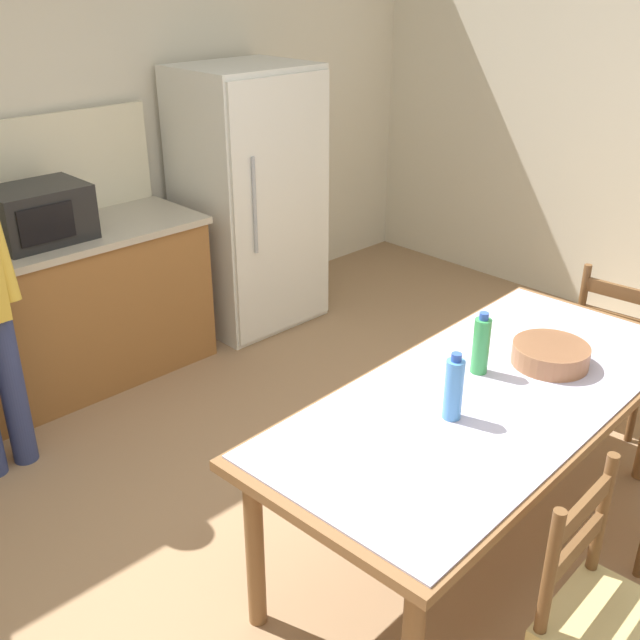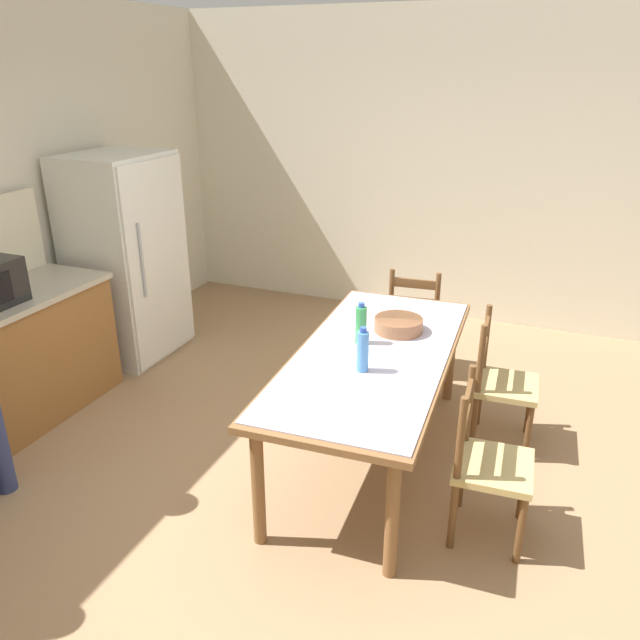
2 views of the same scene
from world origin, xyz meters
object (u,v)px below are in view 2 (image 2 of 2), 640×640
Objects in this scene: bottle_near_centre at (363,351)px; chair_side_near_right at (500,383)px; serving_bowl at (398,324)px; bottle_off_centre at (361,325)px; chair_head_end at (415,321)px; dining_table at (373,363)px; chair_side_near_left at (486,463)px; refrigerator at (126,258)px.

bottle_near_centre reaches higher than chair_side_near_right.
bottle_off_centre is at bearing 147.72° from serving_bowl.
bottle_off_centre is 1.32m from chair_head_end.
dining_table is 0.92m from chair_side_near_left.
bottle_near_centre reaches higher than dining_table.
serving_bowl reaches higher than dining_table.
chair_side_near_left is at bearing -121.15° from bottle_off_centre.
bottle_near_centre is 0.30× the size of chair_side_near_right.
serving_bowl is 0.78m from chair_side_near_right.
refrigerator is 1.90× the size of chair_head_end.
refrigerator is 6.41× the size of bottle_near_centre.
bottle_near_centre reaches higher than serving_bowl.
chair_side_near_left is at bearing 109.81° from chair_head_end.
refrigerator is 2.58m from dining_table.
chair_head_end is at bearing -2.75° from bottle_off_centre.
refrigerator is 2.54m from serving_bowl.
chair_head_end is at bearing 2.55° from bottle_near_centre.
refrigerator is at bearing 72.20° from dining_table.
dining_table is 0.92m from chair_side_near_right.
chair_head_end and chair_side_near_right have the same top height.
refrigerator reaches higher than chair_side_near_left.
chair_head_end is (1.24, -0.06, -0.44)m from bottle_off_centre.
bottle_near_centre is at bearing -160.09° from bottle_off_centre.
bottle_off_centre is 0.84× the size of serving_bowl.
chair_head_end and chair_side_near_left have the same top height.
chair_side_near_left is at bearing -103.05° from bottle_near_centre.
chair_head_end is 1.00× the size of chair_side_near_left.
chair_side_near_left is (-0.18, -0.76, -0.44)m from bottle_near_centre.
chair_head_end is 1.15m from chair_side_near_right.
chair_head_end is (1.34, 0.06, -0.24)m from dining_table.
serving_bowl is (0.63, -0.04, -0.07)m from bottle_near_centre.
bottle_near_centre is 1.00× the size of bottle_off_centre.
refrigerator reaches higher than bottle_off_centre.
serving_bowl is at bearing 98.36° from chair_side_near_right.
chair_side_near_left is at bearing -138.35° from serving_bowl.
chair_side_near_right is (0.14, -0.68, -0.37)m from serving_bowl.
bottle_off_centre is 1.13m from chair_side_near_left.
chair_side_near_right is at bearing -0.54° from chair_side_near_left.
dining_table is 7.91× the size of bottle_off_centre.
bottle_off_centre reaches higher than chair_side_near_right.
serving_bowl is (0.37, -0.05, 0.13)m from dining_table.
bottle_near_centre is at bearing 134.03° from chair_side_near_right.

